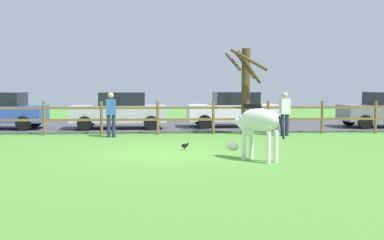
% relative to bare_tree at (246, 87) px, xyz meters
% --- Properties ---
extents(ground_plane, '(60.00, 60.00, 0.00)m').
position_rel_bare_tree_xyz_m(ground_plane, '(-3.14, -4.93, -1.84)').
color(ground_plane, '#549338').
extents(parking_asphalt, '(28.00, 7.40, 0.05)m').
position_rel_bare_tree_xyz_m(parking_asphalt, '(-3.14, 4.37, -1.82)').
color(parking_asphalt, '#47474C').
rests_on(parking_asphalt, ground_plane).
extents(paddock_fence, '(21.62, 0.11, 1.29)m').
position_rel_bare_tree_xyz_m(paddock_fence, '(-3.39, 0.07, -1.10)').
color(paddock_fence, brown).
rests_on(paddock_fence, ground_plane).
extents(bare_tree, '(1.48, 1.16, 3.32)m').
position_rel_bare_tree_xyz_m(bare_tree, '(0.00, 0.00, 0.00)').
color(bare_tree, '#513A23').
rests_on(bare_tree, ground_plane).
extents(zebra, '(1.35, 1.63, 1.41)m').
position_rel_bare_tree_xyz_m(zebra, '(-0.81, -6.32, -0.92)').
color(zebra, white).
rests_on(zebra, ground_plane).
extents(crow_on_grass, '(0.21, 0.10, 0.20)m').
position_rel_bare_tree_xyz_m(crow_on_grass, '(-2.53, -4.24, -1.72)').
color(crow_on_grass, black).
rests_on(crow_on_grass, ground_plane).
extents(parked_car_silver, '(4.10, 2.08, 1.56)m').
position_rel_bare_tree_xyz_m(parked_car_silver, '(-5.06, 2.19, -1.00)').
color(parked_car_silver, '#B7BABF').
rests_on(parked_car_silver, parking_asphalt).
extents(parked_car_white, '(4.06, 1.99, 1.56)m').
position_rel_bare_tree_xyz_m(parked_car_white, '(-0.06, 2.77, -1.00)').
color(parked_car_white, white).
rests_on(parked_car_white, parking_asphalt).
extents(visitor_left_of_tree, '(0.39, 0.27, 1.64)m').
position_rel_bare_tree_xyz_m(visitor_left_of_tree, '(1.38, -0.66, -0.93)').
color(visitor_left_of_tree, '#232847').
rests_on(visitor_left_of_tree, ground_plane).
extents(visitor_right_of_tree, '(0.38, 0.26, 1.64)m').
position_rel_bare_tree_xyz_m(visitor_right_of_tree, '(-5.07, -0.77, -0.93)').
color(visitor_right_of_tree, '#232847').
rests_on(visitor_right_of_tree, ground_plane).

